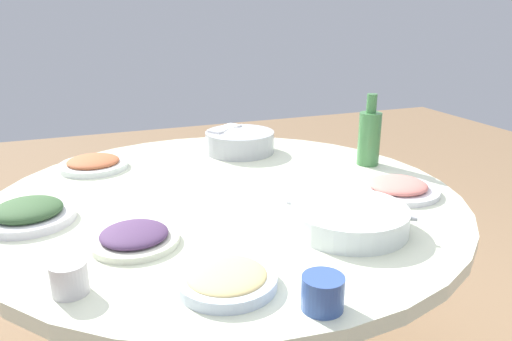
{
  "coord_description": "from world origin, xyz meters",
  "views": [
    {
      "loc": [
        1.31,
        -0.41,
        1.28
      ],
      "look_at": [
        -0.02,
        0.1,
        0.81
      ],
      "focal_mm": 34.77,
      "sensor_mm": 36.0,
      "label": 1
    }
  ],
  "objects_px": {
    "round_dining_table": "(228,227)",
    "tea_cup_near": "(69,278)",
    "dish_noodles": "(227,278)",
    "green_bottle": "(369,137)",
    "tea_cup_far": "(323,293)",
    "rice_bowl": "(240,141)",
    "dish_tofu_braise": "(93,163)",
    "soup_bowl": "(349,219)",
    "dish_shrimp": "(398,187)",
    "dish_greens": "(28,213)",
    "dish_eggplant": "(134,237)"
  },
  "relations": [
    {
      "from": "green_bottle",
      "to": "tea_cup_far",
      "type": "distance_m",
      "value": 0.93
    },
    {
      "from": "dish_tofu_braise",
      "to": "dish_eggplant",
      "type": "relative_size",
      "value": 1.1
    },
    {
      "from": "rice_bowl",
      "to": "soup_bowl",
      "type": "height_order",
      "value": "rice_bowl"
    },
    {
      "from": "dish_greens",
      "to": "tea_cup_far",
      "type": "relative_size",
      "value": 2.92
    },
    {
      "from": "dish_noodles",
      "to": "tea_cup_near",
      "type": "relative_size",
      "value": 2.85
    },
    {
      "from": "soup_bowl",
      "to": "green_bottle",
      "type": "bearing_deg",
      "value": 142.45
    },
    {
      "from": "dish_noodles",
      "to": "tea_cup_far",
      "type": "height_order",
      "value": "tea_cup_far"
    },
    {
      "from": "round_dining_table",
      "to": "dish_greens",
      "type": "distance_m",
      "value": 0.55
    },
    {
      "from": "round_dining_table",
      "to": "tea_cup_near",
      "type": "height_order",
      "value": "tea_cup_near"
    },
    {
      "from": "rice_bowl",
      "to": "soup_bowl",
      "type": "distance_m",
      "value": 0.75
    },
    {
      "from": "soup_bowl",
      "to": "green_bottle",
      "type": "height_order",
      "value": "green_bottle"
    },
    {
      "from": "dish_tofu_braise",
      "to": "dish_eggplant",
      "type": "height_order",
      "value": "dish_tofu_braise"
    },
    {
      "from": "dish_noodles",
      "to": "tea_cup_near",
      "type": "xyz_separation_m",
      "value": [
        -0.09,
        -0.29,
        0.02
      ]
    },
    {
      "from": "round_dining_table",
      "to": "rice_bowl",
      "type": "distance_m",
      "value": 0.48
    },
    {
      "from": "round_dining_table",
      "to": "tea_cup_far",
      "type": "bearing_deg",
      "value": -1.21
    },
    {
      "from": "green_bottle",
      "to": "tea_cup_far",
      "type": "bearing_deg",
      "value": -38.07
    },
    {
      "from": "rice_bowl",
      "to": "tea_cup_far",
      "type": "xyz_separation_m",
      "value": [
        1.03,
        -0.2,
        -0.01
      ]
    },
    {
      "from": "rice_bowl",
      "to": "dish_tofu_braise",
      "type": "xyz_separation_m",
      "value": [
        0.01,
        -0.54,
        -0.02
      ]
    },
    {
      "from": "soup_bowl",
      "to": "tea_cup_near",
      "type": "distance_m",
      "value": 0.66
    },
    {
      "from": "tea_cup_near",
      "to": "tea_cup_far",
      "type": "bearing_deg",
      "value": 63.0
    },
    {
      "from": "dish_shrimp",
      "to": "tea_cup_near",
      "type": "distance_m",
      "value": 0.96
    },
    {
      "from": "soup_bowl",
      "to": "dish_greens",
      "type": "xyz_separation_m",
      "value": [
        -0.34,
        -0.75,
        -0.01
      ]
    },
    {
      "from": "dish_shrimp",
      "to": "tea_cup_far",
      "type": "relative_size",
      "value": 3.05
    },
    {
      "from": "round_dining_table",
      "to": "green_bottle",
      "type": "xyz_separation_m",
      "value": [
        -0.11,
        0.56,
        0.21
      ]
    },
    {
      "from": "round_dining_table",
      "to": "tea_cup_far",
      "type": "xyz_separation_m",
      "value": [
        0.62,
        -0.01,
        0.14
      ]
    },
    {
      "from": "dish_eggplant",
      "to": "tea_cup_near",
      "type": "height_order",
      "value": "tea_cup_near"
    },
    {
      "from": "rice_bowl",
      "to": "dish_shrimp",
      "type": "distance_m",
      "value": 0.65
    },
    {
      "from": "dish_shrimp",
      "to": "soup_bowl",
      "type": "bearing_deg",
      "value": -57.59
    },
    {
      "from": "dish_shrimp",
      "to": "green_bottle",
      "type": "distance_m",
      "value": 0.3
    },
    {
      "from": "soup_bowl",
      "to": "dish_noodles",
      "type": "height_order",
      "value": "soup_bowl"
    },
    {
      "from": "rice_bowl",
      "to": "tea_cup_far",
      "type": "relative_size",
      "value": 3.28
    },
    {
      "from": "soup_bowl",
      "to": "round_dining_table",
      "type": "bearing_deg",
      "value": -147.99
    },
    {
      "from": "rice_bowl",
      "to": "dish_tofu_braise",
      "type": "relative_size",
      "value": 1.13
    },
    {
      "from": "tea_cup_far",
      "to": "green_bottle",
      "type": "bearing_deg",
      "value": 141.93
    },
    {
      "from": "dish_greens",
      "to": "round_dining_table",
      "type": "bearing_deg",
      "value": 90.11
    },
    {
      "from": "soup_bowl",
      "to": "tea_cup_near",
      "type": "xyz_separation_m",
      "value": [
        0.06,
        -0.66,
        0.0
      ]
    },
    {
      "from": "dish_tofu_braise",
      "to": "dish_noodles",
      "type": "height_order",
      "value": "dish_tofu_braise"
    },
    {
      "from": "green_bottle",
      "to": "tea_cup_far",
      "type": "relative_size",
      "value": 3.14
    },
    {
      "from": "dish_tofu_braise",
      "to": "tea_cup_near",
      "type": "relative_size",
      "value": 3.21
    },
    {
      "from": "dish_tofu_braise",
      "to": "tea_cup_far",
      "type": "distance_m",
      "value": 1.08
    },
    {
      "from": "dish_greens",
      "to": "green_bottle",
      "type": "height_order",
      "value": "green_bottle"
    },
    {
      "from": "dish_eggplant",
      "to": "green_bottle",
      "type": "relative_size",
      "value": 0.84
    },
    {
      "from": "rice_bowl",
      "to": "green_bottle",
      "type": "distance_m",
      "value": 0.49
    },
    {
      "from": "green_bottle",
      "to": "dish_tofu_braise",
      "type": "bearing_deg",
      "value": -107.97
    },
    {
      "from": "dish_noodles",
      "to": "green_bottle",
      "type": "bearing_deg",
      "value": 129.7
    },
    {
      "from": "dish_eggplant",
      "to": "green_bottle",
      "type": "xyz_separation_m",
      "value": [
        -0.33,
        0.86,
        0.08
      ]
    },
    {
      "from": "dish_tofu_braise",
      "to": "tea_cup_far",
      "type": "relative_size",
      "value": 2.89
    },
    {
      "from": "round_dining_table",
      "to": "dish_greens",
      "type": "relative_size",
      "value": 5.94
    },
    {
      "from": "dish_noodles",
      "to": "tea_cup_near",
      "type": "bearing_deg",
      "value": -106.3
    },
    {
      "from": "rice_bowl",
      "to": "dish_shrimp",
      "type": "relative_size",
      "value": 1.07
    }
  ]
}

